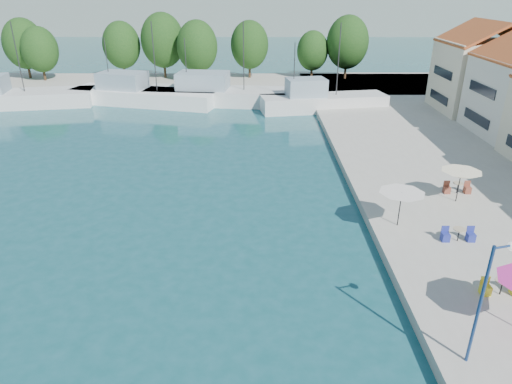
{
  "coord_description": "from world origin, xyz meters",
  "views": [
    {
      "loc": [
        -0.71,
        -0.2,
        13.44
      ],
      "look_at": [
        -0.82,
        26.0,
        1.62
      ],
      "focal_mm": 32.0,
      "sensor_mm": 36.0,
      "label": 1
    }
  ],
  "objects_px": {
    "trawler_03": "(224,95)",
    "umbrella_cream": "(461,175)",
    "trawler_02": "(141,95)",
    "trawler_04": "(320,101)",
    "umbrella_white": "(401,196)",
    "street_lamp": "(493,282)",
    "trawler_01": "(4,98)"
  },
  "relations": [
    {
      "from": "umbrella_cream",
      "to": "street_lamp",
      "type": "xyz_separation_m",
      "value": [
        -4.83,
        -13.91,
        1.62
      ]
    },
    {
      "from": "umbrella_white",
      "to": "trawler_03",
      "type": "bearing_deg",
      "value": 110.69
    },
    {
      "from": "umbrella_white",
      "to": "street_lamp",
      "type": "bearing_deg",
      "value": -90.41
    },
    {
      "from": "trawler_02",
      "to": "street_lamp",
      "type": "bearing_deg",
      "value": -47.98
    },
    {
      "from": "trawler_01",
      "to": "umbrella_white",
      "type": "relative_size",
      "value": 7.66
    },
    {
      "from": "umbrella_white",
      "to": "umbrella_cream",
      "type": "relative_size",
      "value": 1.04
    },
    {
      "from": "trawler_01",
      "to": "umbrella_white",
      "type": "bearing_deg",
      "value": -48.99
    },
    {
      "from": "trawler_03",
      "to": "umbrella_white",
      "type": "bearing_deg",
      "value": -62.89
    },
    {
      "from": "trawler_03",
      "to": "umbrella_cream",
      "type": "distance_m",
      "value": 34.59
    },
    {
      "from": "trawler_03",
      "to": "umbrella_cream",
      "type": "bearing_deg",
      "value": -53.53
    },
    {
      "from": "trawler_03",
      "to": "trawler_04",
      "type": "bearing_deg",
      "value": -10.37
    },
    {
      "from": "trawler_02",
      "to": "trawler_03",
      "type": "bearing_deg",
      "value": 15.48
    },
    {
      "from": "trawler_02",
      "to": "trawler_03",
      "type": "distance_m",
      "value": 10.37
    },
    {
      "from": "trawler_01",
      "to": "trawler_03",
      "type": "height_order",
      "value": "same"
    },
    {
      "from": "trawler_01",
      "to": "street_lamp",
      "type": "distance_m",
      "value": 57.45
    },
    {
      "from": "trawler_03",
      "to": "street_lamp",
      "type": "relative_size",
      "value": 4.18
    },
    {
      "from": "umbrella_cream",
      "to": "trawler_04",
      "type": "bearing_deg",
      "value": 102.01
    },
    {
      "from": "umbrella_white",
      "to": "umbrella_cream",
      "type": "distance_m",
      "value": 5.8
    },
    {
      "from": "trawler_01",
      "to": "umbrella_white",
      "type": "xyz_separation_m",
      "value": [
        39.17,
        -31.39,
        1.4
      ]
    },
    {
      "from": "trawler_02",
      "to": "trawler_04",
      "type": "bearing_deg",
      "value": 5.81
    },
    {
      "from": "trawler_02",
      "to": "trawler_01",
      "type": "bearing_deg",
      "value": -159.84
    },
    {
      "from": "trawler_03",
      "to": "trawler_04",
      "type": "distance_m",
      "value": 12.22
    },
    {
      "from": "trawler_04",
      "to": "umbrella_white",
      "type": "height_order",
      "value": "trawler_04"
    },
    {
      "from": "umbrella_white",
      "to": "street_lamp",
      "type": "height_order",
      "value": "street_lamp"
    },
    {
      "from": "trawler_02",
      "to": "umbrella_white",
      "type": "height_order",
      "value": "trawler_02"
    },
    {
      "from": "street_lamp",
      "to": "trawler_04",
      "type": "bearing_deg",
      "value": 75.43
    },
    {
      "from": "trawler_02",
      "to": "trawler_03",
      "type": "height_order",
      "value": "same"
    },
    {
      "from": "umbrella_cream",
      "to": "street_lamp",
      "type": "distance_m",
      "value": 14.82
    },
    {
      "from": "trawler_01",
      "to": "trawler_04",
      "type": "relative_size",
      "value": 1.33
    },
    {
      "from": "trawler_03",
      "to": "umbrella_white",
      "type": "xyz_separation_m",
      "value": [
        12.55,
        -33.23,
        1.4
      ]
    },
    {
      "from": "trawler_01",
      "to": "trawler_03",
      "type": "bearing_deg",
      "value": -6.33
    },
    {
      "from": "trawler_01",
      "to": "trawler_03",
      "type": "distance_m",
      "value": 26.68
    }
  ]
}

